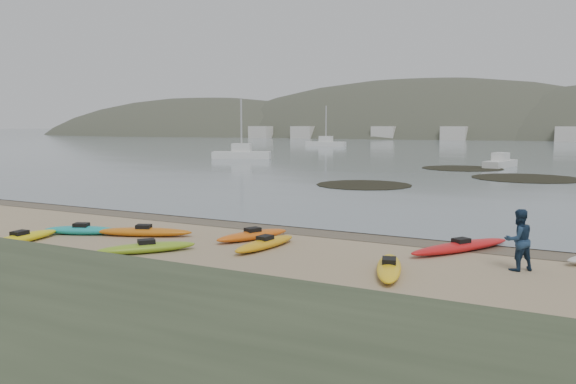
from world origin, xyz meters
The scene contains 8 objects.
ground centered at (0.00, 0.00, 0.00)m, with size 600.00×600.00×0.00m, color tan.
wet_sand centered at (0.00, -0.30, 0.00)m, with size 60.00×60.00×0.00m, color brown.
water centered at (0.00, 300.00, 0.01)m, with size 1200.00×1200.00×0.00m, color slate.
kayaks centered at (0.95, -4.14, 0.17)m, with size 21.15×9.94×0.34m.
person_east centered at (9.38, -3.19, 0.92)m, with size 0.90×0.70×1.85m, color navy.
kelp_mats centered at (2.40, 28.14, 0.03)m, with size 17.70×26.61×0.04m.
moored_boats centered at (7.96, 75.29, 0.56)m, with size 88.79×71.72×1.24m.
far_town centered at (6.00, 145.00, 2.00)m, with size 199.00×5.00×4.00m.
Camera 1 is at (10.87, -20.85, 4.30)m, focal length 35.00 mm.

